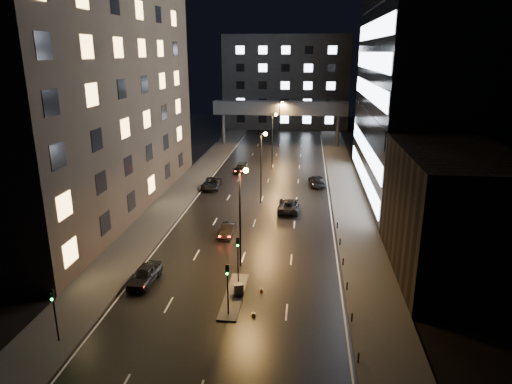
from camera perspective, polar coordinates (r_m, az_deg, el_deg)
ground at (r=76.15m, az=1.53°, el=1.47°), size 160.00×160.00×0.00m
sidewalk_left at (r=73.50m, az=-8.57°, el=0.76°), size 5.00×110.00×0.15m
sidewalk_right at (r=71.36m, az=11.23°, el=0.12°), size 5.00×110.00×0.15m
building_left at (r=63.88m, az=-21.06°, el=15.55°), size 15.00×48.00×40.00m
building_right_low at (r=46.60m, az=23.33°, el=-2.51°), size 10.00×18.00×12.00m
building_right_glass at (r=71.61m, az=22.76°, el=17.44°), size 20.00×36.00×45.00m
building_far at (r=131.46m, az=3.83°, el=13.58°), size 34.00×14.00×25.00m
skybridge at (r=103.97m, az=3.03°, el=10.36°), size 30.00×3.00×10.00m
median_island at (r=41.03m, az=-2.76°, el=-12.82°), size 1.60×8.00×0.15m
traffic_signal_near at (r=41.83m, az=-2.28°, el=-7.54°), size 0.28×0.34×4.40m
traffic_signal_far at (r=36.97m, az=-3.58°, el=-11.07°), size 0.28×0.34×4.40m
traffic_signal_corner at (r=36.81m, az=-23.94°, el=-13.06°), size 0.28×0.34×4.40m
bollard_row at (r=44.56m, az=11.06°, el=-10.03°), size 0.12×25.12×0.90m
streetlight_near at (r=43.82m, az=-1.82°, el=-1.58°), size 1.45×0.50×10.15m
streetlight_mid_a at (r=62.95m, az=0.78°, el=4.23°), size 1.45×0.50×10.15m
streetlight_mid_b at (r=82.50m, az=2.17°, el=7.31°), size 1.45×0.50×10.15m
streetlight_far at (r=102.22m, az=3.03°, el=9.20°), size 1.45×0.50×10.15m
car_away_a at (r=44.02m, az=-13.74°, el=-10.02°), size 2.34×4.98×1.65m
car_away_b at (r=53.35m, az=-3.57°, el=-4.77°), size 1.55×4.18×1.37m
car_away_c at (r=71.85m, az=-5.57°, el=1.07°), size 2.70×5.67×1.56m
car_away_d at (r=81.20m, az=-2.00°, el=2.93°), size 2.10×4.60×1.30m
car_toward_a at (r=61.48m, az=4.09°, el=-1.64°), size 2.80×5.91×1.63m
car_toward_b at (r=73.68m, az=7.60°, el=1.43°), size 2.81×5.72×1.60m
utility_cabinet at (r=40.73m, az=-2.19°, el=-12.08°), size 0.92×0.75×1.06m
cone_a at (r=41.53m, az=0.68°, el=-12.11°), size 0.44×0.44×0.51m
cone_b at (r=38.18m, az=-0.29°, el=-15.01°), size 0.40×0.40×0.46m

